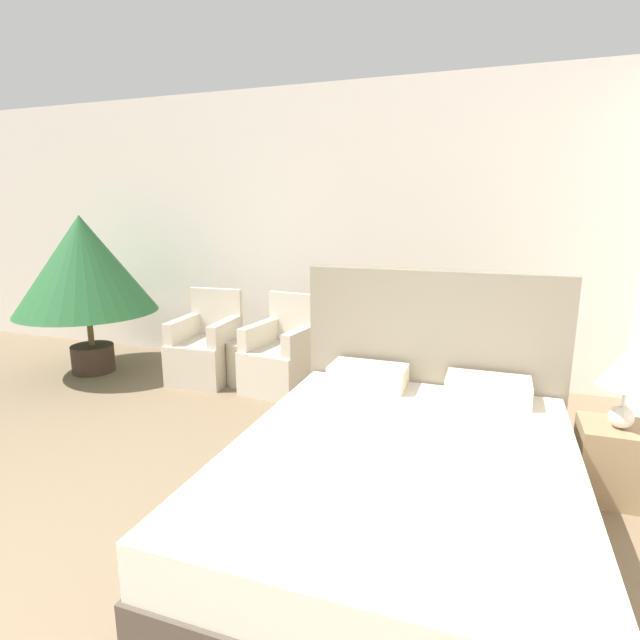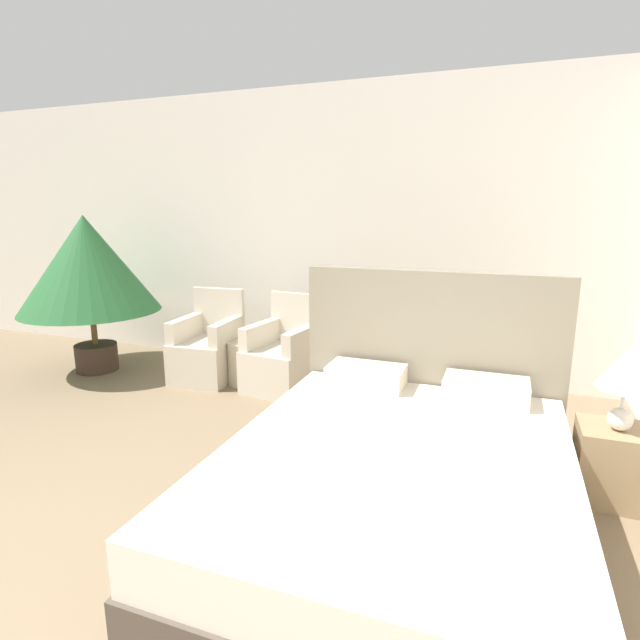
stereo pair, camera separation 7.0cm
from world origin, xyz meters
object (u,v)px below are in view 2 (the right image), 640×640
at_px(bed, 397,485).
at_px(nightstand, 617,465).
at_px(table_lamp, 627,373).
at_px(potted_palm, 88,267).
at_px(armchair_near_window_left, 208,351).
at_px(side_table, 244,363).
at_px(armchair_near_window_right, 283,360).

xyz_separation_m(bed, nightstand, (1.14, 0.78, -0.06)).
relative_size(nightstand, table_lamp, 0.93).
xyz_separation_m(potted_palm, nightstand, (4.73, -0.85, -0.89)).
height_order(armchair_near_window_left, potted_palm, potted_palm).
xyz_separation_m(table_lamp, side_table, (-3.03, 1.06, -0.58)).
bearing_deg(side_table, table_lamp, -19.24).
relative_size(bed, potted_palm, 1.32).
bearing_deg(armchair_near_window_left, potted_palm, -175.14).
distance_m(bed, nightstand, 1.38).
height_order(nightstand, table_lamp, table_lamp).
distance_m(armchair_near_window_right, table_lamp, 2.86).
bearing_deg(potted_palm, nightstand, -10.20).
relative_size(armchair_near_window_right, side_table, 2.09).
xyz_separation_m(armchair_near_window_right, nightstand, (2.63, -1.05, -0.06)).
relative_size(table_lamp, side_table, 1.15).
bearing_deg(armchair_near_window_left, bed, -42.15).
xyz_separation_m(bed, armchair_near_window_left, (-2.32, 1.82, -0.01)).
xyz_separation_m(armchair_near_window_left, side_table, (0.42, -0.01, -0.07)).
bearing_deg(side_table, armchair_near_window_left, 178.25).
height_order(bed, armchair_near_window_left, bed).
distance_m(armchair_near_window_left, armchair_near_window_right, 0.83).
bearing_deg(potted_palm, armchair_near_window_right, 5.34).
relative_size(bed, table_lamp, 4.43).
relative_size(armchair_near_window_left, table_lamp, 1.82).
height_order(armchair_near_window_left, table_lamp, table_lamp).
bearing_deg(table_lamp, side_table, 160.76).
bearing_deg(armchair_near_window_left, nightstand, -20.79).
bearing_deg(side_table, bed, -43.56).
height_order(armchair_near_window_right, nightstand, armchair_near_window_right).
distance_m(bed, side_table, 2.63).
bearing_deg(potted_palm, side_table, 6.24).
distance_m(potted_palm, table_lamp, 4.79).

